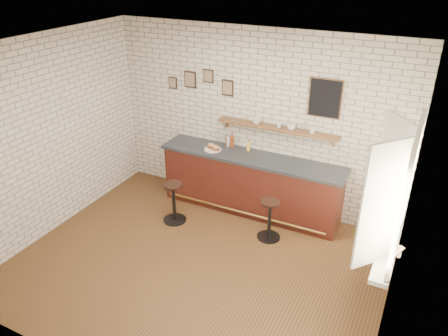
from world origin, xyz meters
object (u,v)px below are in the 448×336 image
at_px(bitters_bottle_white, 228,142).
at_px(shelf_cup_c, 291,127).
at_px(bitters_bottle_brown, 227,142).
at_px(bar_stool_left, 174,201).
at_px(shelf_cup_a, 257,121).
at_px(bar_stool_right, 269,218).
at_px(shelf_cup_b, 279,125).
at_px(bar_counter, 251,183).
at_px(book_upper, 386,246).
at_px(shelf_cup_d, 312,130).
at_px(bitters_bottle_amber, 232,141).
at_px(ciabatta_sandwich, 214,147).
at_px(book_lower, 385,248).
at_px(condiment_bottle_yellow, 248,146).
at_px(sandwich_plate, 213,149).

height_order(bitters_bottle_white, shelf_cup_c, shelf_cup_c).
height_order(bitters_bottle_brown, bar_stool_left, bitters_bottle_brown).
bearing_deg(shelf_cup_a, bar_stool_left, -138.20).
height_order(bar_stool_right, shelf_cup_b, shelf_cup_b).
relative_size(bar_counter, bitters_bottle_brown, 15.73).
bearing_deg(book_upper, bar_stool_left, -168.45).
xyz_separation_m(bar_stool_right, shelf_cup_c, (-0.02, 0.82, 1.20)).
height_order(shelf_cup_d, book_upper, shelf_cup_d).
distance_m(bitters_bottle_white, bitters_bottle_amber, 0.08).
height_order(bar_stool_left, bar_stool_right, bar_stool_left).
relative_size(ciabatta_sandwich, book_lower, 1.05).
height_order(bar_counter, ciabatta_sandwich, ciabatta_sandwich).
bearing_deg(bar_counter, shelf_cup_a, 93.03).
bearing_deg(shelf_cup_b, bar_stool_left, 153.52).
xyz_separation_m(bar_stool_left, shelf_cup_c, (1.54, 1.07, 1.18)).
height_order(bitters_bottle_amber, bar_stool_right, bitters_bottle_amber).
height_order(bar_stool_left, shelf_cup_a, shelf_cup_a).
xyz_separation_m(bar_stool_right, shelf_cup_a, (-0.60, 0.82, 1.20)).
bearing_deg(bar_stool_left, shelf_cup_d, 29.63).
height_order(bar_stool_left, shelf_cup_c, shelf_cup_c).
bearing_deg(condiment_bottle_yellow, bar_counter, -53.57).
distance_m(shelf_cup_b, book_upper, 2.60).
bearing_deg(condiment_bottle_yellow, shelf_cup_d, 1.03).
bearing_deg(sandwich_plate, bar_counter, 4.52).
bearing_deg(ciabatta_sandwich, bitters_bottle_white, 57.09).
height_order(condiment_bottle_yellow, book_upper, condiment_bottle_yellow).
distance_m(condiment_bottle_yellow, bar_stool_left, 1.52).
xyz_separation_m(sandwich_plate, bitters_bottle_white, (0.16, 0.24, 0.08)).
distance_m(bar_stool_left, shelf_cup_a, 1.86).
relative_size(shelf_cup_a, shelf_cup_c, 1.05).
height_order(bar_counter, bar_stool_right, bar_counter).
bearing_deg(shelf_cup_c, ciabatta_sandwich, 93.98).
distance_m(bar_stool_right, book_upper, 2.00).
bearing_deg(shelf_cup_b, shelf_cup_c, -65.02).
relative_size(condiment_bottle_yellow, bar_stool_right, 0.28).
xyz_separation_m(sandwich_plate, condiment_bottle_yellow, (0.54, 0.24, 0.07)).
bearing_deg(bar_stool_left, bitters_bottle_brown, 67.10).
height_order(bar_stool_right, book_upper, book_upper).
height_order(bar_counter, book_upper, bar_counter).
distance_m(shelf_cup_c, book_upper, 2.46).
bearing_deg(bitters_bottle_amber, book_upper, -30.49).
bearing_deg(shelf_cup_c, bitters_bottle_white, 83.34).
relative_size(shelf_cup_c, book_upper, 0.54).
height_order(bar_counter, condiment_bottle_yellow, condiment_bottle_yellow).
xyz_separation_m(bar_stool_left, book_lower, (3.28, -0.59, 0.58)).
bearing_deg(ciabatta_sandwich, shelf_cup_a, 21.24).
bearing_deg(book_lower, ciabatta_sandwich, 155.90).
xyz_separation_m(sandwich_plate, bar_stool_right, (1.26, -0.56, -0.67)).
bearing_deg(bar_counter, bar_stool_left, -138.31).
xyz_separation_m(bar_counter, bitters_bottle_amber, (-0.44, 0.18, 0.61)).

